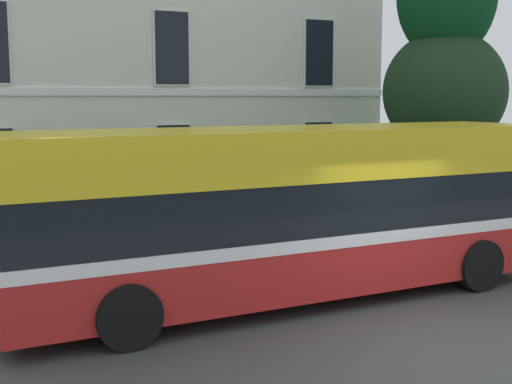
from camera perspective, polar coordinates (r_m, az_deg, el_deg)
name	(u,v)px	position (r m, az deg, el deg)	size (l,w,h in m)	color
ground_plane	(393,313)	(11.91, 11.15, -9.73)	(60.00, 56.00, 0.18)	#424544
georgian_townhouse	(46,9)	(23.77, -16.83, 14.14)	(19.16, 10.27, 12.28)	silver
iron_verge_railing	(165,252)	(13.32, -7.44, -4.93)	(14.93, 0.04, 0.97)	black
evergreen_tree	(441,115)	(19.67, 14.96, 6.13)	(4.23, 4.23, 8.34)	#423328
single_decker_bus	(293,210)	(12.15, 3.02, -1.46)	(10.11, 2.62, 3.01)	#B3211F
litter_bin	(252,232)	(14.75, -0.32, -3.26)	(0.52, 0.52, 1.18)	#4C4742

